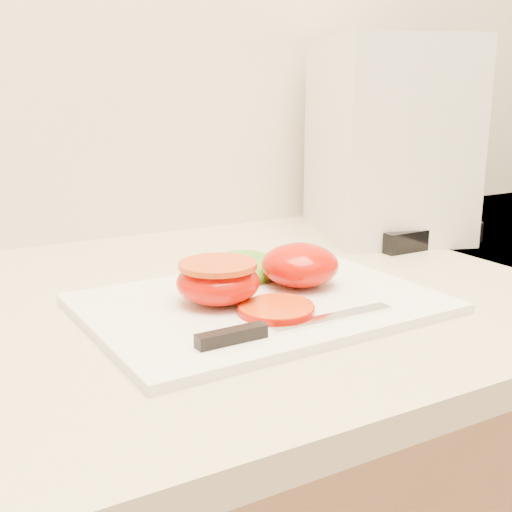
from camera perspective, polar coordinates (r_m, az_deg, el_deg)
cutting_board at (r=0.68m, az=0.42°, el=-4.25°), size 0.37×0.27×0.01m
tomato_half_dome at (r=0.72m, az=3.93°, el=-0.80°), size 0.09×0.09×0.05m
tomato_half_cut at (r=0.66m, az=-3.40°, el=-2.21°), size 0.09×0.09×0.04m
tomato_slice_0 at (r=0.64m, az=1.81°, el=-4.79°), size 0.07×0.07×0.01m
tomato_slice_1 at (r=0.65m, az=2.09°, el=-4.43°), size 0.07×0.07×0.01m
lettuce_leaf_0 at (r=0.76m, az=-0.86°, el=-0.98°), size 0.13×0.12×0.02m
knife at (r=0.59m, az=1.56°, el=-6.45°), size 0.21×0.02×0.01m
appliance at (r=1.04m, az=11.58°, el=10.16°), size 0.27×0.30×0.30m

